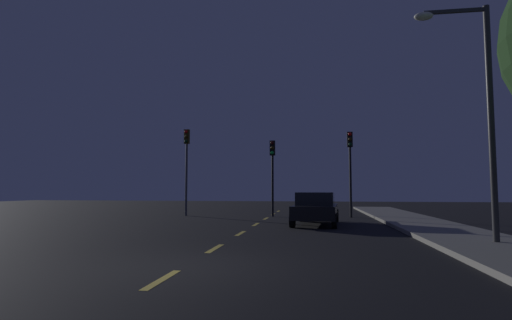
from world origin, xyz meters
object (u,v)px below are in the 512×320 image
car_stopped_ahead (316,208)px  street_lamp_right (477,99)px  traffic_signal_right (350,157)px  traffic_signal_left (187,156)px  traffic_signal_center (272,163)px

car_stopped_ahead → street_lamp_right: size_ratio=0.66×
traffic_signal_right → traffic_signal_left: bearing=180.0°
traffic_signal_center → traffic_signal_left: bearing=180.0°
traffic_signal_left → street_lamp_right: (12.68, -11.62, 0.51)m
traffic_signal_left → traffic_signal_right: (10.04, -0.00, -0.23)m
traffic_signal_right → street_lamp_right: 11.94m
car_stopped_ahead → street_lamp_right: (4.68, -6.48, 3.51)m
traffic_signal_left → traffic_signal_center: size_ratio=1.18×
traffic_signal_right → car_stopped_ahead: traffic_signal_right is taller
car_stopped_ahead → traffic_signal_right: bearing=68.3°
traffic_signal_left → street_lamp_right: street_lamp_right is taller
traffic_signal_right → street_lamp_right: bearing=-77.2°
traffic_signal_center → car_stopped_ahead: 6.26m
traffic_signal_center → car_stopped_ahead: size_ratio=0.99×
traffic_signal_left → traffic_signal_right: traffic_signal_left is taller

